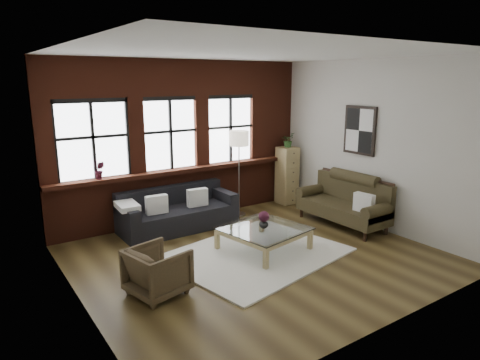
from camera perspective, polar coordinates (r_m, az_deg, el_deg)
floor at (r=7.11m, az=2.10°, el=-10.10°), size 5.50×5.50×0.00m
ceiling at (r=6.53m, az=2.34°, el=16.61°), size 5.50×5.50×0.00m
wall_back at (r=8.74m, az=-7.62°, el=5.16°), size 5.50×0.00×5.50m
wall_front at (r=4.91m, az=19.86°, el=-1.93°), size 5.50×0.00×5.50m
wall_left at (r=5.50m, az=-21.50°, el=-0.49°), size 0.00×5.00×5.00m
wall_right at (r=8.54m, az=17.25°, el=4.49°), size 0.00×5.00×5.00m
brick_backwall at (r=8.69m, az=-7.44°, el=5.12°), size 5.50×0.12×3.20m
sill_ledge at (r=8.71m, az=-7.06°, el=1.40°), size 5.50×0.30×0.08m
window_left at (r=8.04m, az=-19.04°, el=4.92°), size 1.38×0.10×1.50m
window_mid at (r=8.55m, az=-9.30°, el=5.93°), size 1.38×0.10×1.50m
window_right at (r=9.23m, az=-1.37°, el=6.64°), size 1.38×0.10×1.50m
wall_poster at (r=8.68m, az=15.69°, el=6.39°), size 0.05×0.74×0.94m
shag_rug at (r=7.15m, az=2.10°, el=-9.81°), size 3.08×2.61×0.03m
dark_sofa at (r=8.28m, az=-8.25°, el=-3.82°), size 2.22×0.90×0.80m
pillow_a at (r=7.95m, az=-11.05°, el=-3.22°), size 0.41×0.17×0.34m
pillow_b at (r=8.31m, az=-5.70°, el=-2.33°), size 0.41×0.17×0.34m
vintage_settee at (r=8.60m, az=13.49°, el=-2.65°), size 0.85×1.92×1.03m
pillow_settee at (r=8.15m, az=16.20°, el=-2.93°), size 0.18×0.39×0.34m
armchair at (r=5.93m, az=-10.93°, el=-11.84°), size 0.86×0.84×0.65m
coffee_table at (r=7.27m, az=3.16°, el=-7.89°), size 1.42×1.42×0.41m
vase at (r=7.17m, az=3.19°, el=-5.77°), size 0.18×0.18×0.16m
flowers at (r=7.14m, az=3.20°, el=-4.88°), size 0.18×0.18×0.18m
drawer_chest at (r=9.92m, az=6.27°, el=0.62°), size 0.40×0.40×1.31m
potted_plant_top at (r=9.77m, az=6.40°, el=5.31°), size 0.37×0.34×0.33m
floor_lamp at (r=8.91m, az=-0.14°, el=1.31°), size 0.40×0.40×1.94m
sill_plant at (r=8.01m, az=-18.22°, el=1.25°), size 0.22×0.20×0.32m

